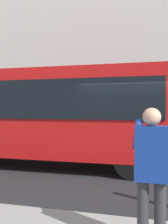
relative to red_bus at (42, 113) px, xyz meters
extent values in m
plane|color=#232326|center=(-2.87, 0.40, -1.68)|extent=(60.00, 60.00, 0.00)
cube|color=beige|center=(-2.87, -6.40, 4.32)|extent=(28.00, 0.80, 12.00)
cube|color=red|center=(-0.02, -0.01, 0.02)|extent=(9.00, 2.50, 2.60)
cube|color=black|center=(-0.02, 1.25, 0.42)|extent=(7.60, 0.06, 1.10)
cylinder|color=black|center=(-3.02, -1.11, -1.18)|extent=(1.00, 0.28, 1.00)
cylinder|color=black|center=(-3.02, 1.09, -1.18)|extent=(1.00, 0.28, 1.00)
cylinder|color=#2D2D33|center=(-3.65, 4.78, -1.12)|extent=(0.14, 0.14, 0.82)
cylinder|color=#2D2D33|center=(-3.45, 4.78, -1.12)|extent=(0.14, 0.14, 0.82)
cube|color=navy|center=(-3.55, 4.78, -0.38)|extent=(0.40, 0.24, 0.66)
sphere|color=#D8A884|center=(-3.55, 4.78, 0.06)|extent=(0.22, 0.22, 0.22)
cylinder|color=navy|center=(-3.37, 4.62, -0.16)|extent=(0.09, 0.48, 0.37)
cube|color=black|center=(-3.45, 4.48, 0.04)|extent=(0.07, 0.01, 0.14)
camera|label=1|loc=(-3.61, 8.09, 0.16)|focal=42.96mm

